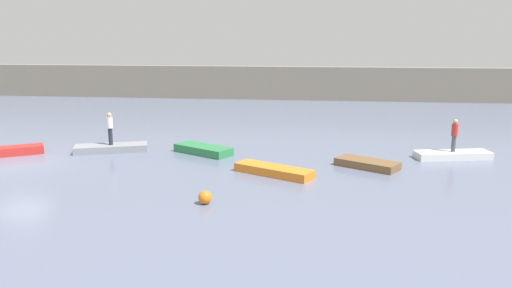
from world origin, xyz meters
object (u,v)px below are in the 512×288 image
(rowboat_white, at_px, (453,155))
(person_white_shirt, at_px, (110,127))
(rowboat_green, at_px, (203,150))
(mooring_buoy, at_px, (205,197))
(rowboat_red, at_px, (3,152))
(person_red_shirt, at_px, (454,134))
(rowboat_grey, at_px, (111,148))
(rowboat_brown, at_px, (367,164))
(rowboat_orange, at_px, (274,171))

(rowboat_white, xyz_separation_m, person_white_shirt, (-17.95, -0.70, 1.19))
(rowboat_green, relative_size, mooring_buoy, 6.41)
(rowboat_red, height_order, person_red_shirt, person_red_shirt)
(rowboat_grey, relative_size, rowboat_brown, 1.30)
(mooring_buoy, bearing_deg, rowboat_red, 152.82)
(rowboat_brown, height_order, rowboat_white, rowboat_brown)
(rowboat_green, bearing_deg, person_white_shirt, -148.00)
(rowboat_green, bearing_deg, rowboat_orange, -11.90)
(rowboat_red, xyz_separation_m, person_white_shirt, (5.22, 1.61, 1.15))
(rowboat_grey, height_order, mooring_buoy, mooring_buoy)
(rowboat_grey, relative_size, rowboat_green, 1.17)
(rowboat_brown, height_order, person_white_shirt, person_white_shirt)
(rowboat_red, distance_m, person_red_shirt, 23.31)
(rowboat_orange, bearing_deg, person_red_shirt, 53.17)
(rowboat_white, distance_m, person_white_shirt, 18.00)
(rowboat_orange, bearing_deg, rowboat_white, 53.17)
(rowboat_white, bearing_deg, rowboat_green, 170.15)
(rowboat_green, xyz_separation_m, mooring_buoy, (1.90, -8.03, 0.04))
(rowboat_white, height_order, person_red_shirt, person_red_shirt)
(person_red_shirt, distance_m, mooring_buoy, 13.98)
(rowboat_orange, height_order, person_white_shirt, person_white_shirt)
(rowboat_grey, bearing_deg, rowboat_green, -17.32)
(rowboat_orange, bearing_deg, person_white_shirt, -173.28)
(rowboat_grey, bearing_deg, rowboat_orange, -40.29)
(rowboat_red, xyz_separation_m, person_red_shirt, (23.17, 2.31, 1.06))
(rowboat_grey, xyz_separation_m, rowboat_brown, (13.44, -1.69, -0.01))
(mooring_buoy, bearing_deg, rowboat_white, 37.82)
(person_red_shirt, bearing_deg, rowboat_green, -177.67)
(rowboat_grey, distance_m, mooring_buoy, 10.48)
(rowboat_grey, height_order, person_white_shirt, person_white_shirt)
(rowboat_red, height_order, rowboat_orange, rowboat_red)
(rowboat_white, bearing_deg, rowboat_grey, 170.06)
(rowboat_orange, relative_size, rowboat_white, 0.98)
(rowboat_grey, xyz_separation_m, rowboat_green, (5.04, 0.18, 0.02))
(person_red_shirt, xyz_separation_m, mooring_buoy, (-11.01, -8.55, -1.03))
(rowboat_grey, height_order, person_red_shirt, person_red_shirt)
(rowboat_green, relative_size, rowboat_white, 0.85)
(rowboat_grey, bearing_deg, mooring_buoy, -67.85)
(rowboat_green, height_order, person_red_shirt, person_red_shirt)
(person_white_shirt, relative_size, person_red_shirt, 1.05)
(rowboat_red, bearing_deg, rowboat_grey, -15.29)
(person_white_shirt, distance_m, mooring_buoy, 10.54)
(rowboat_grey, distance_m, rowboat_green, 5.04)
(rowboat_grey, xyz_separation_m, mooring_buoy, (6.94, -7.85, 0.06))
(person_white_shirt, distance_m, person_red_shirt, 17.96)
(rowboat_red, bearing_deg, rowboat_green, -22.55)
(rowboat_brown, distance_m, person_white_shirt, 13.59)
(rowboat_white, relative_size, person_white_shirt, 2.17)
(rowboat_green, bearing_deg, rowboat_grey, -148.00)
(rowboat_brown, distance_m, rowboat_white, 5.11)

